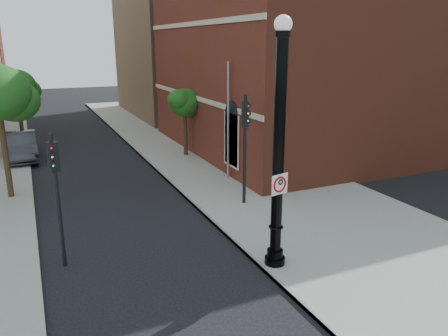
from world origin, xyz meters
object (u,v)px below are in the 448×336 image
traffic_signal_left (55,179)px  lamppost (278,160)px  parked_car (21,146)px  traffic_signal_right (245,132)px  no_parking_sign (280,184)px

traffic_signal_left → lamppost: bearing=-48.0°
lamppost → parked_car: size_ratio=1.52×
lamppost → traffic_signal_left: bearing=155.0°
lamppost → traffic_signal_right: size_ratio=1.57×
parked_car → traffic_signal_left: traffic_signal_left is taller
parked_car → traffic_signal_left: bearing=-86.7°
lamppost → traffic_signal_left: lamppost is taller
no_parking_sign → traffic_signal_right: bearing=61.1°
parked_car → traffic_signal_right: size_ratio=1.04×
lamppost → no_parking_sign: 0.67m
no_parking_sign → traffic_signal_left: size_ratio=0.15×
traffic_signal_left → traffic_signal_right: bearing=-5.4°
no_parking_sign → traffic_signal_left: bearing=141.1°
no_parking_sign → traffic_signal_left: traffic_signal_left is taller
no_parking_sign → traffic_signal_left: 6.41m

